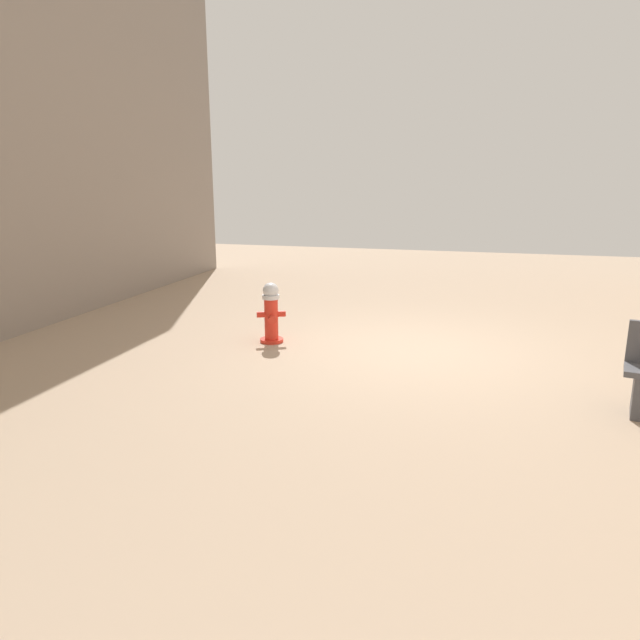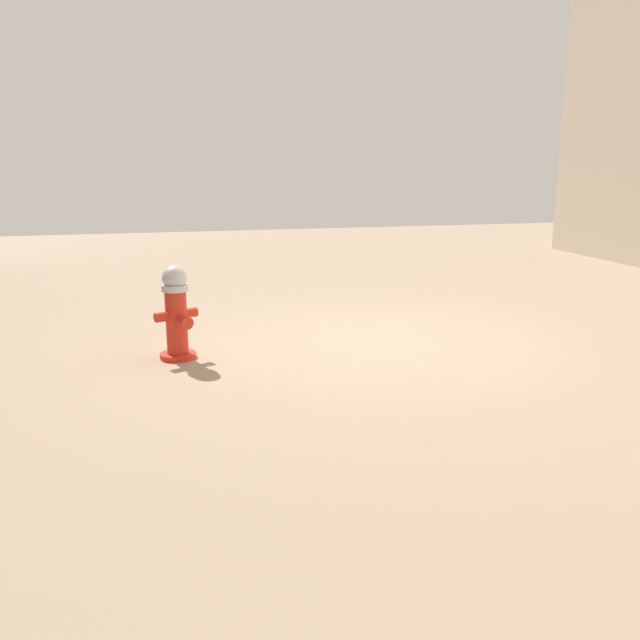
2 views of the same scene
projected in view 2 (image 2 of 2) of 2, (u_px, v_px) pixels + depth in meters
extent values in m
plane|color=tan|center=(383.00, 341.00, 7.10)|extent=(23.40, 23.40, 0.00)
cylinder|color=red|center=(178.00, 355.00, 6.50)|extent=(0.34, 0.34, 0.05)
cylinder|color=red|center=(177.00, 322.00, 6.43)|extent=(0.20, 0.20, 0.60)
cylinder|color=silver|center=(175.00, 288.00, 6.35)|extent=(0.25, 0.25, 0.06)
sphere|color=silver|center=(174.00, 278.00, 6.33)|extent=(0.23, 0.23, 0.23)
cylinder|color=red|center=(190.00, 313.00, 6.50)|extent=(0.16, 0.14, 0.09)
cylinder|color=red|center=(162.00, 317.00, 6.32)|extent=(0.16, 0.14, 0.09)
cylinder|color=red|center=(184.00, 322.00, 6.30)|extent=(0.17, 0.18, 0.12)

